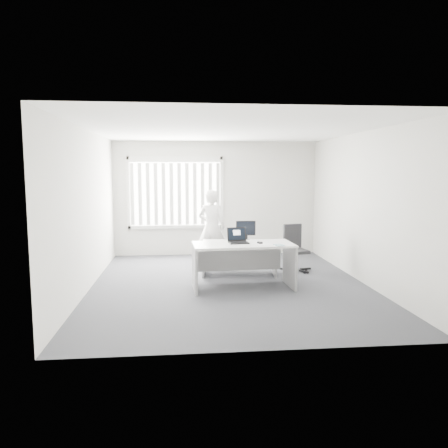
{
  "coord_description": "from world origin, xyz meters",
  "views": [
    {
      "loc": [
        -0.88,
        -7.79,
        2.08
      ],
      "look_at": [
        -0.09,
        0.15,
        1.11
      ],
      "focal_mm": 35.0,
      "sensor_mm": 36.0,
      "label": 1
    }
  ],
  "objects": [
    {
      "name": "person",
      "position": [
        -0.2,
        1.78,
        0.84
      ],
      "size": [
        0.71,
        0.58,
        1.67
      ],
      "primitive_type": "imported",
      "rotation": [
        0.0,
        0.0,
        2.8
      ],
      "color": "silver",
      "rests_on": "ground"
    },
    {
      "name": "ceiling",
      "position": [
        0.0,
        0.0,
        2.8
      ],
      "size": [
        5.0,
        6.0,
        0.02
      ],
      "primitive_type": "cube",
      "color": "white",
      "rests_on": "wall_back"
    },
    {
      "name": "keyboard",
      "position": [
        0.41,
        0.56,
        0.68
      ],
      "size": [
        0.45,
        0.19,
        0.02
      ],
      "primitive_type": "cube",
      "rotation": [
        0.0,
        0.0,
        0.11
      ],
      "color": "black",
      "rests_on": "desk_far"
    },
    {
      "name": "monitor",
      "position": [
        0.44,
        0.96,
        0.87
      ],
      "size": [
        0.41,
        0.14,
        0.4
      ],
      "primitive_type": null,
      "rotation": [
        0.0,
        0.0,
        -0.05
      ],
      "color": "black",
      "rests_on": "desk_far"
    },
    {
      "name": "desk_near",
      "position": [
        0.22,
        -0.25,
        0.58
      ],
      "size": [
        1.81,
        0.92,
        0.81
      ],
      "rotation": [
        0.0,
        0.0,
        0.05
      ],
      "color": "silver",
      "rests_on": "ground"
    },
    {
      "name": "blinds",
      "position": [
        -1.0,
        2.9,
        1.52
      ],
      "size": [
        2.2,
        0.1,
        1.5
      ],
      "primitive_type": null,
      "color": "silver",
      "rests_on": "wall_back"
    },
    {
      "name": "window",
      "position": [
        -1.0,
        2.96,
        1.55
      ],
      "size": [
        2.32,
        0.06,
        1.76
      ],
      "primitive_type": "cube",
      "color": "silver",
      "rests_on": "wall_back"
    },
    {
      "name": "ground",
      "position": [
        0.0,
        0.0,
        0.0
      ],
      "size": [
        6.0,
        6.0,
        0.0
      ],
      "primitive_type": "plane",
      "color": "#424349",
      "rests_on": "ground"
    },
    {
      "name": "paper_sheet",
      "position": [
        0.54,
        -0.34,
        0.81
      ],
      "size": [
        0.35,
        0.26,
        0.0
      ],
      "primitive_type": "cube",
      "rotation": [
        0.0,
        0.0,
        0.09
      ],
      "color": "silver",
      "rests_on": "desk_near"
    },
    {
      "name": "laptop",
      "position": [
        0.14,
        -0.22,
        0.94
      ],
      "size": [
        0.38,
        0.34,
        0.27
      ],
      "primitive_type": null,
      "rotation": [
        0.0,
        0.0,
        0.12
      ],
      "color": "black",
      "rests_on": "desk_near"
    },
    {
      "name": "wall_front",
      "position": [
        0.0,
        -3.0,
        1.4
      ],
      "size": [
        5.0,
        0.02,
        2.8
      ],
      "primitive_type": "cube",
      "color": "silver",
      "rests_on": "ground"
    },
    {
      "name": "office_chair",
      "position": [
        1.49,
        0.97,
        0.3
      ],
      "size": [
        0.66,
        0.66,
        0.97
      ],
      "rotation": [
        0.0,
        0.0,
        0.22
      ],
      "color": "black",
      "rests_on": "ground"
    },
    {
      "name": "wall_left",
      "position": [
        -2.5,
        0.0,
        1.4
      ],
      "size": [
        0.02,
        6.0,
        2.8
      ],
      "primitive_type": "cube",
      "color": "silver",
      "rests_on": "ground"
    },
    {
      "name": "desk_far",
      "position": [
        0.28,
        0.76,
        0.48
      ],
      "size": [
        1.52,
        0.82,
        0.67
      ],
      "rotation": [
        0.0,
        0.0,
        -0.1
      ],
      "color": "silver",
      "rests_on": "ground"
    },
    {
      "name": "mouse",
      "position": [
        0.51,
        -0.28,
        0.83
      ],
      "size": [
        0.09,
        0.11,
        0.04
      ],
      "primitive_type": null,
      "rotation": [
        0.0,
        0.0,
        0.39
      ],
      "color": "#ACACAF",
      "rests_on": "paper_sheet"
    },
    {
      "name": "wall_right",
      "position": [
        2.5,
        0.0,
        1.4
      ],
      "size": [
        0.02,
        6.0,
        2.8
      ],
      "primitive_type": "cube",
      "color": "silver",
      "rests_on": "ground"
    },
    {
      "name": "wall_back",
      "position": [
        0.0,
        3.0,
        1.4
      ],
      "size": [
        5.0,
        0.02,
        2.8
      ],
      "primitive_type": "cube",
      "color": "silver",
      "rests_on": "ground"
    },
    {
      "name": "booklet",
      "position": [
        0.81,
        -0.5,
        0.81
      ],
      "size": [
        0.18,
        0.22,
        0.01
      ],
      "primitive_type": "cube",
      "rotation": [
        0.0,
        0.0,
        0.19
      ],
      "color": "silver",
      "rests_on": "desk_near"
    }
  ]
}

